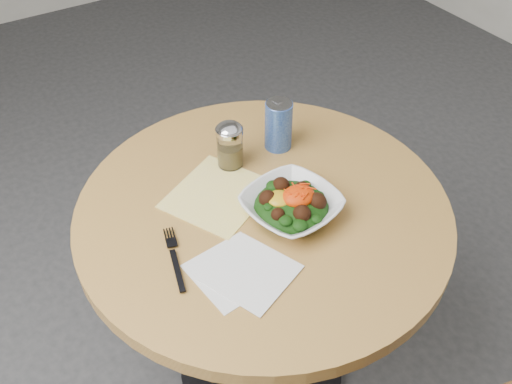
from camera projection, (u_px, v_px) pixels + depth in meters
ground at (261, 370)px, 1.87m from camera, size 6.00×6.00×0.00m
table at (263, 259)px, 1.50m from camera, size 0.90×0.90×0.75m
cloth_napkin at (218, 195)px, 1.39m from camera, size 0.30×0.29×0.00m
paper_napkins at (242, 272)px, 1.21m from camera, size 0.23×0.22×0.00m
salad_bowl at (291, 205)px, 1.32m from camera, size 0.25×0.25×0.08m
fork at (174, 256)px, 1.24m from camera, size 0.07×0.19×0.00m
spice_shaker at (230, 145)px, 1.43m from camera, size 0.07×0.07×0.13m
beverage_can at (278, 125)px, 1.49m from camera, size 0.07×0.07×0.14m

